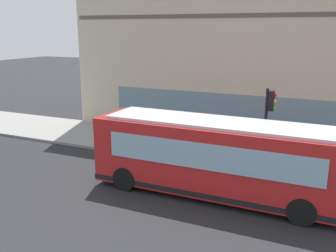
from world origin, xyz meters
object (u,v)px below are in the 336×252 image
at_px(newspaper_vending_box, 170,132).
at_px(fire_hydrant, 247,151).
at_px(city_bus_nearside, 217,158).
at_px(pedestrian_near_hydrant, 319,149).
at_px(traffic_light_near_corner, 269,114).

bearing_deg(newspaper_vending_box, fire_hydrant, -107.93).
distance_m(fire_hydrant, newspaper_vending_box, 5.20).
bearing_deg(newspaper_vending_box, city_bus_nearside, -142.34).
xyz_separation_m(city_bus_nearside, fire_hydrant, (4.54, -0.20, -1.04)).
distance_m(pedestrian_near_hydrant, newspaper_vending_box, 8.44).
bearing_deg(pedestrian_near_hydrant, newspaper_vending_box, 80.60).
bearing_deg(city_bus_nearside, fire_hydrant, -2.56).
bearing_deg(pedestrian_near_hydrant, city_bus_nearside, 143.09).
height_order(city_bus_nearside, pedestrian_near_hydrant, city_bus_nearside).
bearing_deg(pedestrian_near_hydrant, traffic_light_near_corner, 123.19).
bearing_deg(city_bus_nearside, pedestrian_near_hydrant, -36.91).
xyz_separation_m(city_bus_nearside, pedestrian_near_hydrant, (4.76, -3.58, -0.52)).
height_order(city_bus_nearside, newspaper_vending_box, city_bus_nearside).
relative_size(city_bus_nearside, traffic_light_near_corner, 2.65).
distance_m(traffic_light_near_corner, fire_hydrant, 2.85).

